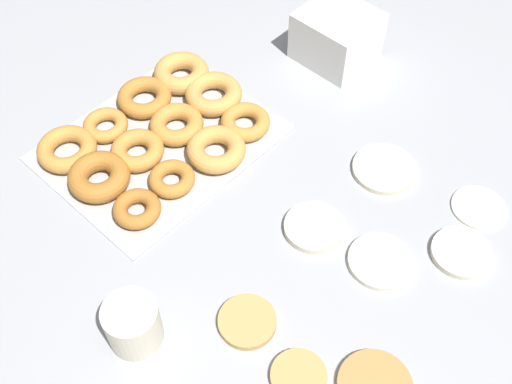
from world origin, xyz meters
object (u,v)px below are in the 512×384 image
at_px(pancake_6, 479,207).
at_px(pancake_7, 316,229).
at_px(pancake_0, 461,253).
at_px(pancake_5, 299,376).
at_px(pancake_3, 384,169).
at_px(pancake_2, 380,261).
at_px(container_stack, 337,36).
at_px(paper_cup, 133,324).
at_px(pancake_4, 247,322).
at_px(donut_tray, 160,132).

height_order(pancake_6, pancake_7, pancake_7).
distance_m(pancake_0, pancake_6, 0.10).
distance_m(pancake_5, pancake_6, 0.44).
xyz_separation_m(pancake_3, pancake_7, (0.18, -0.01, 0.00)).
xyz_separation_m(pancake_0, pancake_3, (-0.06, -0.20, -0.00)).
distance_m(pancake_2, container_stack, 0.50).
bearing_deg(pancake_6, pancake_0, 15.38).
bearing_deg(paper_cup, pancake_6, 155.81).
height_order(pancake_4, pancake_7, same).
bearing_deg(container_stack, pancake_6, 72.09).
height_order(pancake_5, paper_cup, paper_cup).
height_order(pancake_7, paper_cup, paper_cup).
bearing_deg(pancake_2, pancake_0, 139.74).
relative_size(pancake_0, pancake_7, 0.97).
bearing_deg(pancake_0, pancake_5, -9.68).
xyz_separation_m(pancake_5, pancake_6, (-0.44, 0.03, -0.00)).
height_order(pancake_7, container_stack, container_stack).
relative_size(container_stack, paper_cup, 1.76).
bearing_deg(pancake_5, pancake_6, 176.12).
bearing_deg(donut_tray, pancake_3, 122.36).
bearing_deg(paper_cup, donut_tray, -137.14).
bearing_deg(pancake_2, container_stack, -132.81).
distance_m(pancake_0, pancake_4, 0.37).
xyz_separation_m(pancake_5, donut_tray, (-0.17, -0.49, 0.01)).
bearing_deg(pancake_3, pancake_2, 34.26).
bearing_deg(container_stack, pancake_3, 55.10).
distance_m(pancake_3, pancake_4, 0.39).
bearing_deg(paper_cup, container_stack, -165.59).
distance_m(pancake_3, pancake_6, 0.17).
height_order(donut_tray, paper_cup, paper_cup).
relative_size(pancake_7, container_stack, 0.69).
relative_size(pancake_2, donut_tray, 0.26).
bearing_deg(pancake_6, paper_cup, -24.19).
distance_m(donut_tray, paper_cup, 0.40).
xyz_separation_m(pancake_6, pancake_7, (0.23, -0.17, 0.00)).
xyz_separation_m(pancake_7, donut_tray, (0.04, -0.34, 0.01)).
height_order(pancake_5, container_stack, container_stack).
relative_size(pancake_2, paper_cup, 1.29).
xyz_separation_m(donut_tray, container_stack, (-0.40, 0.09, 0.03)).
xyz_separation_m(pancake_0, container_stack, (-0.24, -0.45, 0.05)).
bearing_deg(pancake_4, container_stack, -153.25).
relative_size(pancake_4, donut_tray, 0.22).
distance_m(pancake_4, pancake_6, 0.45).
height_order(pancake_5, pancake_7, pancake_7).
relative_size(pancake_5, paper_cup, 1.01).
xyz_separation_m(pancake_2, pancake_6, (-0.20, 0.06, -0.00)).
bearing_deg(pancake_4, pancake_7, -170.90).
bearing_deg(donut_tray, pancake_5, 70.38).
xyz_separation_m(pancake_4, paper_cup, (0.13, -0.11, 0.03)).
relative_size(pancake_3, paper_cup, 1.40).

